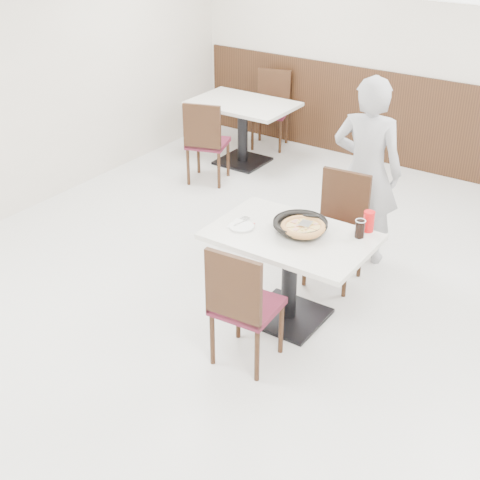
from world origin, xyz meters
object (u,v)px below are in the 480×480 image
Objects in this scene: chair_near at (247,303)px; pizza at (303,229)px; pizza_pan at (300,227)px; cola_glass at (360,229)px; bg_table_left at (243,133)px; bg_chair_left_near at (208,141)px; side_plate at (241,226)px; diner_person at (366,171)px; main_table at (289,277)px; chair_far at (335,232)px; bg_chair_left_far at (270,111)px; red_cup at (369,221)px.

chair_near is 3.21× the size of pizza.
cola_glass is (0.40, 0.17, 0.02)m from pizza_pan.
bg_chair_left_near is at bearing -91.49° from bg_table_left.
diner_person is (0.41, 1.32, 0.08)m from side_plate.
main_table is 0.61m from chair_near.
pizza is 3.34m from bg_table_left.
chair_far is at bearing 132.23° from cola_glass.
chair_far is at bearing 94.39° from pizza.
main_table is at bearing 106.32° from bg_chair_left_far.
red_cup is (0.44, 0.97, 0.35)m from chair_near.
red_cup reaches higher than pizza_pan.
side_plate is at bearing 58.38° from chair_far.
chair_near is at bearing -114.39° from red_cup.
main_table is 6.19× the size of side_plate.
chair_near is 1.84m from diner_person.
cola_glass reaches higher than bg_table_left.
diner_person is (0.01, 0.52, 0.37)m from chair_far.
diner_person reaches higher than chair_near.
pizza_pan is at bearing 84.92° from chair_far.
chair_far is at bearing 90.09° from pizza_pan.
chair_far reaches higher than cola_glass.
pizza_pan is 1.14m from diner_person.
red_cup is 3.80m from bg_chair_left_far.
bg_chair_left_far is (-2.56, 2.90, -0.34)m from cola_glass.
cola_glass is at bearing 24.12° from side_plate.
chair_far is at bearing 142.39° from red_cup.
side_plate is at bearing 100.59° from bg_chair_left_far.
diner_person is at bearing 85.11° from chair_near.
cola_glass reaches higher than pizza.
main_table is 1.26× the size of bg_chair_left_near.
pizza_pan is at bearing 107.35° from bg_chair_left_far.
main_table is at bearing -161.73° from pizza.
chair_far is 0.69m from cola_glass.
red_cup is at bearing -39.76° from bg_table_left.
bg_table_left is at bearing 69.88° from bg_chair_left_near.
red_cup is at bearing 43.21° from pizza.
chair_far reaches higher than pizza.
bg_chair_left_far is at bearing 125.37° from pizza.
main_table is 3.28m from bg_table_left.
pizza is at bearing 107.56° from bg_chair_left_far.
chair_near is (0.01, -0.60, 0.10)m from main_table.
side_plate reaches higher than bg_table_left.
pizza_pan is 0.51m from red_cup.
pizza is at bearing 17.43° from side_plate.
chair_near is 3.76m from bg_table_left.
red_cup reaches higher than pizza.
chair_far is 2.83× the size of pizza_pan.
chair_near is 3.24m from bg_chair_left_near.
side_plate is (-0.38, 0.48, 0.28)m from chair_near.
red_cup is at bearing 105.99° from diner_person.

